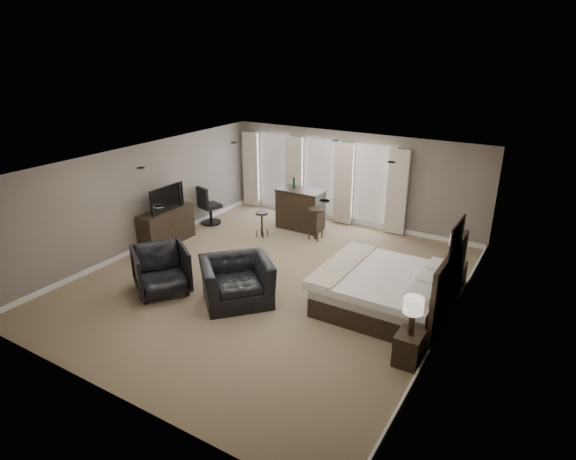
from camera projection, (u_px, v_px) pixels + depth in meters
The scene contains 16 objects.
room at pixel (270, 225), 10.02m from camera, with size 7.60×8.60×2.64m.
window_bay at pixel (319, 179), 13.81m from camera, with size 5.25×0.20×2.30m.
bed at pixel (390, 274), 9.14m from camera, with size 2.36×2.26×1.50m, color silver.
nightstand_near at pixel (409, 348), 7.73m from camera, with size 0.41×0.50×0.54m, color black.
nightstand_far at pixel (453, 277), 10.03m from camera, with size 0.45×0.55×0.60m, color black.
lamp_near at pixel (412, 316), 7.51m from camera, with size 0.31×0.31×0.65m, color beige.
lamp_far at pixel (457, 249), 9.80m from camera, with size 0.31×0.31×0.64m, color beige.
wall_art at pixel (457, 237), 8.23m from camera, with size 0.04×0.96×0.56m, color slate.
dresser at pixel (167, 226), 12.32m from camera, with size 0.50×1.56×0.91m, color black.
tv at pixel (165, 207), 12.13m from camera, with size 1.10×0.63×0.14m, color black.
armchair_near at pixel (236, 274), 9.48m from camera, with size 1.35×0.88×1.18m, color black.
armchair_far at pixel (161, 268), 9.86m from camera, with size 1.05×0.98×1.08m, color black.
bar_counter at pixel (300, 209), 13.28m from camera, with size 1.30×0.67×1.13m, color black.
bar_stool_left at pixel (262, 224), 12.78m from camera, with size 0.33×0.33×0.69m, color black.
bar_stool_right at pixel (316, 224), 12.58m from camera, with size 0.40×0.40×0.85m, color black.
desk_chair at pixel (210, 205), 13.63m from camera, with size 0.57×0.57×1.12m, color black.
Camera 1 is at (5.16, -7.83, 4.86)m, focal length 30.00 mm.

